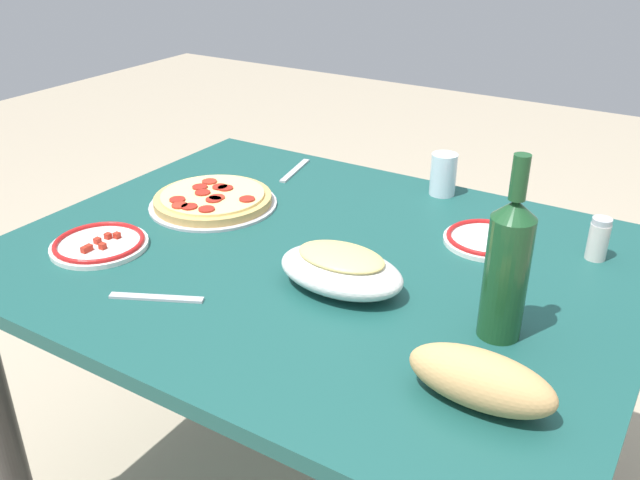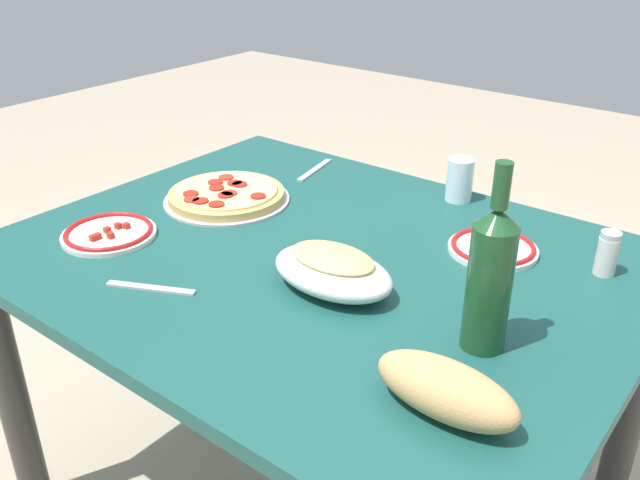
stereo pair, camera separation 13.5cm
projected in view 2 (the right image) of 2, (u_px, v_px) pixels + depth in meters
The scene contains 11 objects.
dining_table at pixel (320, 300), 1.41m from camera, with size 1.23×0.97×0.70m.
pepperoni_pizza at pixel (226, 195), 1.59m from camera, with size 0.30×0.30×0.03m.
baked_pasta_dish at pixel (332, 269), 1.22m from camera, with size 0.24×0.15×0.08m.
wine_bottle at pixel (490, 277), 1.02m from camera, with size 0.07×0.07×0.31m.
water_glass at pixel (460, 180), 1.58m from camera, with size 0.06×0.06×0.10m, color silver.
side_plate_near at pixel (109, 233), 1.42m from camera, with size 0.20×0.20×0.02m.
side_plate_far at pixel (493, 248), 1.36m from camera, with size 0.18×0.18×0.02m.
bread_loaf at pixel (446, 390), 0.92m from camera, with size 0.21×0.09×0.08m, color tan.
spice_shaker at pixel (607, 253), 1.27m from camera, with size 0.04×0.04×0.09m.
fork_left at pixel (151, 288), 1.23m from camera, with size 0.17×0.02×0.01m, color #B7B7BC.
fork_right at pixel (315, 170), 1.78m from camera, with size 0.17×0.02×0.01m, color #B7B7BC.
Camera 2 is at (-0.74, 0.95, 1.34)m, focal length 38.07 mm.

